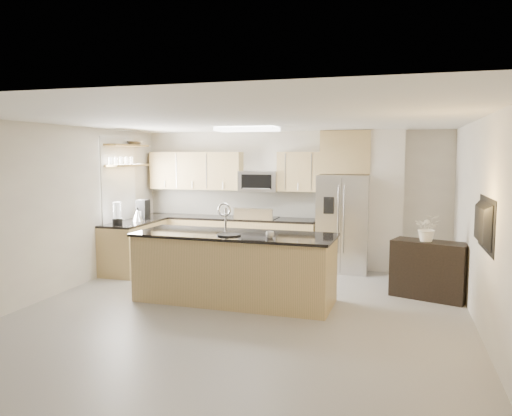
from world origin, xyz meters
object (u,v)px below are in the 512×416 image
(blender, at_px, (117,215))
(bowl, at_px, (134,142))
(television, at_px, (478,224))
(refrigerator, at_px, (343,223))
(coffee_maker, at_px, (143,210))
(credenza, at_px, (429,270))
(flower_vase, at_px, (428,221))
(island, at_px, (235,267))
(platter, at_px, (229,235))
(kettle, at_px, (137,215))
(cup, at_px, (270,235))
(range, at_px, (257,241))
(microwave, at_px, (259,181))

(blender, distance_m, bowl, 1.61)
(blender, height_order, television, television)
(refrigerator, distance_m, coffee_maker, 3.81)
(credenza, xyz_separation_m, flower_vase, (-0.04, -0.03, 0.74))
(island, xyz_separation_m, bowl, (-2.60, 1.77, 1.88))
(platter, height_order, kettle, kettle)
(refrigerator, height_order, credenza, refrigerator)
(kettle, bearing_deg, cup, -29.60)
(credenza, bearing_deg, kettle, -166.35)
(range, bearing_deg, microwave, 90.00)
(refrigerator, relative_size, cup, 15.27)
(island, distance_m, platter, 0.55)
(cup, height_order, coffee_maker, coffee_maker)
(bowl, bearing_deg, coffee_maker, -2.78)
(range, distance_m, bowl, 3.03)
(platter, distance_m, television, 3.23)
(refrigerator, height_order, kettle, refrigerator)
(island, distance_m, kettle, 2.82)
(refrigerator, height_order, television, refrigerator)
(television, bearing_deg, flower_vase, 16.07)
(credenza, bearing_deg, island, -142.01)
(refrigerator, xyz_separation_m, coffee_maker, (-3.75, -0.64, 0.20))
(refrigerator, xyz_separation_m, blender, (-3.73, -1.59, 0.21))
(refrigerator, relative_size, television, 1.65)
(coffee_maker, height_order, television, television)
(credenza, distance_m, flower_vase, 0.74)
(cup, xyz_separation_m, platter, (-0.62, 0.05, -0.04))
(island, xyz_separation_m, blender, (-2.42, 0.82, 0.59))
(range, relative_size, bowl, 3.12)
(cup, distance_m, television, 2.62)
(microwave, xyz_separation_m, island, (0.35, -2.58, -1.12))
(television, bearing_deg, coffee_maker, 66.55)
(cup, xyz_separation_m, flower_vase, (2.11, 1.17, 0.12))
(blender, bearing_deg, refrigerator, 23.01)
(range, xyz_separation_m, television, (3.51, -3.12, 0.88))
(microwave, distance_m, blender, 2.77)
(flower_vase, bearing_deg, blender, -178.98)
(blender, xyz_separation_m, flower_vase, (5.13, 0.09, 0.07))
(flower_vase, bearing_deg, island, -161.33)
(range, relative_size, platter, 3.29)
(cup, bearing_deg, kettle, 150.40)
(credenza, relative_size, blender, 2.63)
(credenza, distance_m, bowl, 5.75)
(blender, bearing_deg, cup, -19.72)
(bowl, bearing_deg, kettle, -56.96)
(kettle, bearing_deg, flower_vase, -5.77)
(platter, xyz_separation_m, kettle, (-2.35, 1.63, 0.02))
(island, xyz_separation_m, credenza, (2.75, 0.95, -0.07))
(refrigerator, height_order, cup, refrigerator)
(cup, xyz_separation_m, bowl, (-3.19, 2.03, 1.33))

